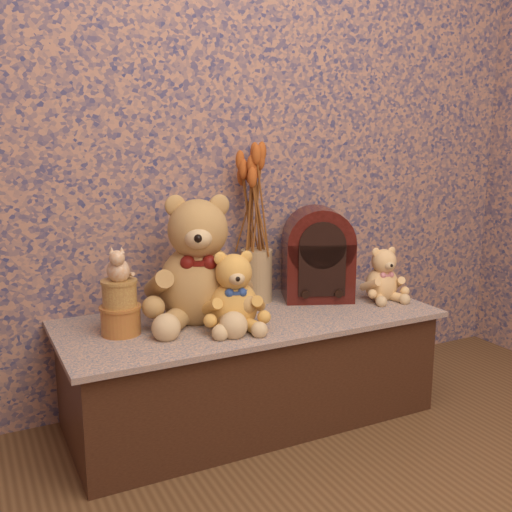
{
  "coord_description": "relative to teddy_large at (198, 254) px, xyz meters",
  "views": [
    {
      "loc": [
        -0.94,
        -0.71,
        1.09
      ],
      "look_at": [
        0.0,
        1.16,
        0.65
      ],
      "focal_mm": 41.85,
      "sensor_mm": 36.0,
      "label": 1
    }
  ],
  "objects": [
    {
      "name": "dried_stalks",
      "position": [
        0.3,
        0.12,
        0.18
      ],
      "size": [
        0.27,
        0.27,
        0.42
      ],
      "primitive_type": null,
      "rotation": [
        0.0,
        0.0,
        -0.26
      ],
      "color": "#B9521D",
      "rests_on": "ceramic_vase"
    },
    {
      "name": "biscuit_tin_lower",
      "position": [
        -0.3,
        -0.03,
        -0.2
      ],
      "size": [
        0.16,
        0.16,
        0.1
      ],
      "primitive_type": "cylinder",
      "rotation": [
        0.0,
        0.0,
        -0.2
      ],
      "color": "gold",
      "rests_on": "display_shelf"
    },
    {
      "name": "cathedral_radio",
      "position": [
        0.54,
        0.04,
        -0.06
      ],
      "size": [
        0.33,
        0.29,
        0.38
      ],
      "primitive_type": null,
      "rotation": [
        0.0,
        0.0,
        -0.39
      ],
      "color": "#380E0A",
      "rests_on": "display_shelf"
    },
    {
      "name": "teddy_medium",
      "position": [
        0.08,
        -0.13,
        -0.1
      ],
      "size": [
        0.3,
        0.33,
        0.3
      ],
      "primitive_type": null,
      "rotation": [
        0.0,
        0.0,
        -0.25
      ],
      "color": "gold",
      "rests_on": "display_shelf"
    },
    {
      "name": "teddy_small",
      "position": [
        0.77,
        -0.08,
        -0.13
      ],
      "size": [
        0.22,
        0.25,
        0.23
      ],
      "primitive_type": null,
      "rotation": [
        0.0,
        0.0,
        -0.16
      ],
      "color": "#E4B16C",
      "rests_on": "display_shelf"
    },
    {
      "name": "biscuit_tin_upper",
      "position": [
        -0.3,
        -0.03,
        -0.11
      ],
      "size": [
        0.15,
        0.15,
        0.09
      ],
      "primitive_type": "cylinder",
      "rotation": [
        0.0,
        0.0,
        0.38
      ],
      "color": "#DEC961",
      "rests_on": "biscuit_tin_lower"
    },
    {
      "name": "ceramic_vase",
      "position": [
        0.3,
        0.12,
        -0.14
      ],
      "size": [
        0.16,
        0.16,
        0.21
      ],
      "primitive_type": "cylinder",
      "rotation": [
        0.0,
        0.0,
        0.37
      ],
      "color": "tan",
      "rests_on": "display_shelf"
    },
    {
      "name": "cat_figurine",
      "position": [
        -0.3,
        -0.03,
        0.0
      ],
      "size": [
        0.12,
        0.12,
        0.12
      ],
      "primitive_type": null,
      "rotation": [
        0.0,
        0.0,
        -0.31
      ],
      "color": "silver",
      "rests_on": "biscuit_tin_upper"
    },
    {
      "name": "teddy_large",
      "position": [
        0.0,
        0.0,
        0.0
      ],
      "size": [
        0.53,
        0.58,
        0.5
      ],
      "primitive_type": null,
      "rotation": [
        0.0,
        0.0,
        -0.37
      ],
      "color": "#9F6D3D",
      "rests_on": "display_shelf"
    },
    {
      "name": "display_shelf",
      "position": [
        0.18,
        -0.05,
        -0.45
      ],
      "size": [
        1.41,
        0.59,
        0.41
      ],
      "primitive_type": "cube",
      "color": "#385073",
      "rests_on": "ground"
    }
  ]
}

